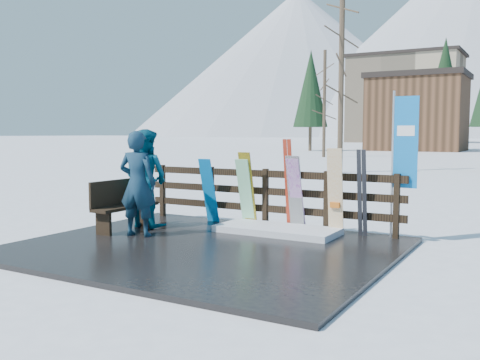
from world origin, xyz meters
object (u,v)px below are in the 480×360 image
Objects in this scene: rental_flag at (402,148)px; person_front at (138,184)px; snowboard_2 at (248,189)px; person_back at (146,178)px; bench at (123,203)px; snowboard_1 at (245,193)px; snowboard_5 at (335,192)px; snowboard_4 at (295,193)px; snowboard_0 at (209,191)px; snowboard_3 at (296,195)px.

person_front is (-4.18, -2.15, -0.66)m from rental_flag.
person_back reaches higher than snowboard_2.
snowboard_1 is (1.84, 1.55, 0.16)m from bench.
snowboard_5 is at bearing -161.07° from person_back.
snowboard_4 is (1.08, -0.00, 0.04)m from snowboard_1.
snowboard_2 is 1.03m from snowboard_4.
snowboard_4 is at bearing 0.00° from snowboard_0.
snowboard_4 is at bearing 27.97° from bench.
bench is 0.69m from person_back.
snowboard_5 reaches higher than snowboard_4.
snowboard_3 is at bearing -156.81° from person_back.
snowboard_2 is (0.05, 0.00, 0.07)m from snowboard_1.
person_back is (-0.80, -1.06, 0.30)m from snowboard_0.
snowboard_1 is 1.88m from snowboard_5.
snowboard_2 is at bearing 0.00° from snowboard_1.
rental_flag is (1.90, 0.27, 0.91)m from snowboard_3.
snowboard_0 is 0.53× the size of rental_flag.
snowboard_0 is at bearing 58.13° from bench.
snowboard_3 is 2.97m from person_front.
snowboard_4 is at bearing -156.65° from person_back.
person_back is (-0.50, 0.83, 0.02)m from person_front.
rental_flag is 4.91m from person_back.
snowboard_2 is 0.95× the size of snowboard_5.
bench is at bearing -159.40° from rental_flag.
snowboard_2 is 0.58× the size of rental_flag.
snowboard_5 is 0.84× the size of person_front.
snowboard_4 is 2.96m from person_back.
snowboard_0 is at bearing -176.02° from rental_flag.
person_back reaches higher than bench.
snowboard_0 is 1.96m from snowboard_4.
snowboard_4 is 0.80m from snowboard_5.
snowboard_4 is 0.75× the size of person_back.
person_front is at bearing -140.11° from snowboard_4.
bench is 1.08× the size of snowboard_1.
snowboard_2 is at bearing -180.00° from snowboard_5.
person_back is at bearing -147.79° from snowboard_1.
snowboard_1 is at bearing 40.15° from bench.
bench is 1.04× the size of snowboard_3.
snowboard_0 is 1.36m from person_back.
snowboard_3 is (1.10, 0.00, 0.02)m from snowboard_1.
snowboard_4 is at bearing -0.00° from snowboard_2.
snowboard_0 is 0.93m from snowboard_2.
bench is 1.03× the size of snowboard_4.
person_back reaches higher than snowboard_1.
person_back is (-4.68, -1.33, -0.64)m from rental_flag.
snowboard_5 is 3.71m from person_back.
bench is 1.83m from snowboard_0.
snowboard_5 is 0.82× the size of person_back.
person_front reaches higher than snowboard_3.
rental_flag is (3.88, 0.27, 0.94)m from snowboard_0.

